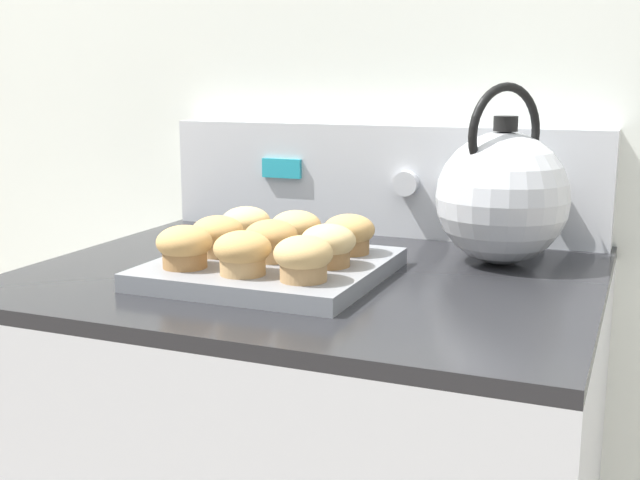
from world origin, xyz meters
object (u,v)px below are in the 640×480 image
(muffin_pan, at_px, (271,268))
(muffin_r1_c2, at_px, (328,245))
(muffin_r2_c2, at_px, (349,234))
(muffin_r1_c1, at_px, (271,240))
(muffin_r0_c0, at_px, (184,246))
(muffin_r2_c0, at_px, (246,225))
(muffin_r2_c1, at_px, (296,229))
(muffin_r0_c2, at_px, (303,258))
(muffin_r0_c1, at_px, (242,252))
(tea_kettle, at_px, (503,195))
(muffin_r1_c0, at_px, (218,235))

(muffin_pan, height_order, muffin_r1_c2, muffin_r1_c2)
(muffin_r2_c2, bearing_deg, muffin_r1_c1, -135.16)
(muffin_r0_c0, height_order, muffin_r2_c0, same)
(muffin_r0_c0, bearing_deg, muffin_r2_c1, 62.32)
(muffin_r0_c2, relative_size, muffin_r2_c2, 1.00)
(muffin_r0_c1, bearing_deg, muffin_r1_c1, 91.12)
(muffin_r2_c2, bearing_deg, tea_kettle, 32.96)
(muffin_r0_c0, relative_size, muffin_r2_c1, 1.00)
(muffin_r1_c0, relative_size, muffin_r1_c1, 1.00)
(muffin_r0_c1, relative_size, muffin_r2_c2, 1.00)
(muffin_pan, distance_m, muffin_r0_c0, 0.12)
(muffin_r1_c2, relative_size, tea_kettle, 0.28)
(muffin_r0_c2, bearing_deg, muffin_r1_c1, 134.71)
(muffin_r2_c0, distance_m, muffin_r2_c2, 0.15)
(muffin_r2_c2, height_order, tea_kettle, tea_kettle)
(muffin_r0_c0, bearing_deg, muffin_r1_c1, 43.45)
(muffin_r1_c0, xyz_separation_m, muffin_r2_c1, (0.08, 0.08, 0.00))
(muffin_r2_c2, bearing_deg, muffin_r2_c0, 178.46)
(muffin_r0_c1, height_order, muffin_r2_c2, same)
(muffin_r1_c1, xyz_separation_m, muffin_r1_c2, (0.08, -0.00, 0.00))
(muffin_pan, height_order, muffin_r2_c1, muffin_r2_c1)
(muffin_pan, relative_size, muffin_r2_c0, 4.05)
(muffin_r1_c2, bearing_deg, muffin_r2_c1, 134.90)
(muffin_r1_c1, bearing_deg, muffin_r1_c2, -1.15)
(muffin_r1_c0, bearing_deg, muffin_r2_c1, 45.06)
(muffin_r1_c2, bearing_deg, tea_kettle, 47.56)
(muffin_r0_c2, xyz_separation_m, muffin_r2_c2, (-0.00, 0.16, 0.00))
(muffin_r0_c2, distance_m, tea_kettle, 0.33)
(muffin_r2_c2, bearing_deg, muffin_r1_c2, -88.74)
(muffin_pan, bearing_deg, muffin_r0_c1, -88.79)
(muffin_r1_c2, xyz_separation_m, tea_kettle, (0.18, 0.19, 0.04))
(muffin_r1_c1, relative_size, muffin_r2_c2, 1.00)
(muffin_r2_c0, bearing_deg, muffin_r0_c0, -90.94)
(muffin_r0_c0, bearing_deg, muffin_r2_c2, 44.14)
(muffin_pan, relative_size, muffin_r2_c1, 4.05)
(muffin_r1_c1, height_order, muffin_r2_c0, same)
(muffin_r0_c1, bearing_deg, muffin_r1_c2, 45.75)
(muffin_r1_c1, bearing_deg, muffin_r2_c2, 44.84)
(muffin_pan, height_order, muffin_r1_c0, muffin_r1_c0)
(muffin_r2_c1, bearing_deg, muffin_r2_c2, -0.60)
(muffin_pan, xyz_separation_m, muffin_r2_c0, (-0.08, 0.08, 0.04))
(muffin_r1_c0, bearing_deg, muffin_r0_c0, -92.44)
(muffin_pan, bearing_deg, muffin_r1_c1, -39.17)
(muffin_r0_c2, relative_size, muffin_r2_c0, 1.00)
(muffin_r0_c1, height_order, muffin_r1_c1, same)
(muffin_r2_c0, bearing_deg, tea_kettle, 18.56)
(muffin_r2_c1, bearing_deg, tea_kettle, 24.28)
(muffin_r0_c0, height_order, muffin_r0_c1, same)
(muffin_r2_c1, relative_size, tea_kettle, 0.28)
(muffin_r0_c2, bearing_deg, muffin_r2_c1, 116.78)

